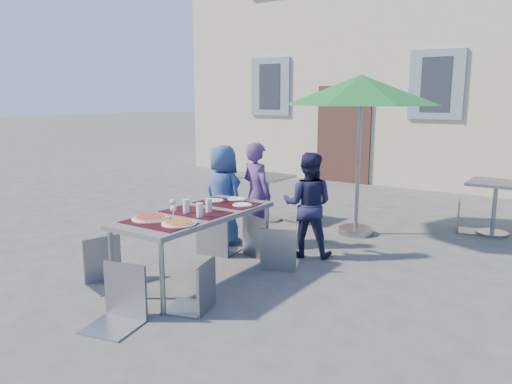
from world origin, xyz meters
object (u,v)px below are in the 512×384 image
Objects in this scene: chair_1 at (261,210)px; chair_3 at (105,234)px; cafe_table_1 at (495,198)px; dining_table at (196,217)px; child_1 at (257,194)px; chair_2 at (280,223)px; bg_chair_l_1 at (467,198)px; pizza_near_left at (150,218)px; child_2 at (308,205)px; cafe_table_0 at (267,190)px; chair_5 at (117,261)px; chair_4 at (196,257)px; child_0 at (223,195)px; pizza_near_right at (179,223)px; patio_umbrella at (361,92)px; chair_0 at (216,208)px; bg_chair_l_0 at (229,176)px; bg_chair_r_0 at (303,186)px.

chair_1 is 1.07× the size of chair_3.
dining_table is at bearing -122.06° from cafe_table_1.
child_1 reaches higher than chair_2.
chair_2 is 0.99× the size of chair_3.
chair_3 is (-0.84, -1.71, -0.04)m from chair_1.
dining_table is at bearing -117.83° from bg_chair_l_1.
cafe_table_1 is at bearing -118.85° from child_1.
child_2 is at bearing 68.55° from pizza_near_left.
chair_1 is 1.85m from cafe_table_0.
pizza_near_left is 0.61m from chair_3.
cafe_table_1 is at bearing 55.04° from chair_3.
chair_5 is at bearing -33.64° from chair_3.
chair_1 reaches higher than chair_4.
chair_3 is at bearing -131.22° from chair_2.
cafe_table_1 is at bearing -130.89° from child_0.
chair_1 is (-0.08, 1.56, -0.18)m from pizza_near_right.
bg_chair_l_1 is (1.27, 1.05, -1.52)m from patio_umbrella.
pizza_near_right is at bearing -86.99° from chair_1.
child_0 is 0.96× the size of child_1.
chair_3 reaches higher than chair_2.
chair_0 is 0.45× the size of patio_umbrella.
pizza_near_left is 0.48× the size of cafe_table_1.
chair_3 is (-1.30, -2.05, -0.10)m from child_2.
chair_3 reaches higher than cafe_table_1.
chair_3 reaches higher than pizza_near_left.
chair_3 is at bearing -166.23° from pizza_near_left.
cafe_table_1 is (1.83, 4.36, 0.02)m from chair_4.
child_1 is 2.04m from patio_umbrella.
chair_2 is 3.13m from bg_chair_l_0.
chair_3 reaches higher than chair_4.
cafe_table_1 is (2.35, 3.76, -0.16)m from dining_table.
pizza_near_right is 0.35× the size of chair_5.
dining_table is 0.93m from chair_0.
dining_table reaches higher than cafe_table_0.
cafe_table_0 is at bearing 126.27° from chair_2.
chair_0 is 1.17× the size of bg_chair_l_1.
bg_chair_l_0 is (-1.06, 3.54, 0.05)m from chair_3.
child_2 is at bearing 57.60° from chair_3.
chair_3 is at bearing -73.36° from bg_chair_l_0.
chair_0 reaches higher than chair_4.
pizza_near_left is at bearing -108.43° from dining_table.
child_2 is 0.58m from chair_1.
bg_chair_l_0 is (-1.98, 3.39, -0.17)m from pizza_near_right.
child_0 is 1.21m from child_2.
chair_0 reaches higher than pizza_near_left.
chair_5 is 3.97m from cafe_table_0.
bg_chair_l_0 is 1.43m from bg_chair_r_0.
cafe_table_0 is (-1.40, 1.24, -0.16)m from child_2.
chair_0 is at bearing 178.86° from chair_2.
dining_table is 2.54× the size of cafe_table_0.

